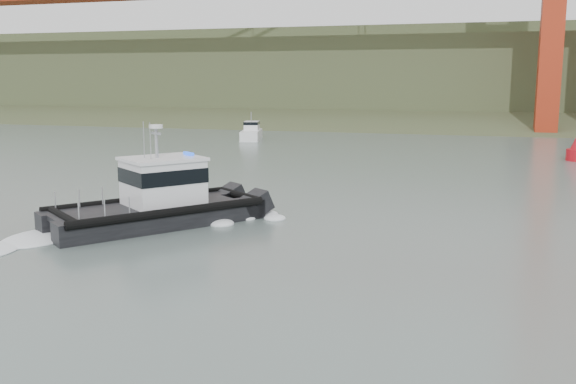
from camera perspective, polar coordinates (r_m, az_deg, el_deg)
name	(u,v)px	position (r m, az deg, el deg)	size (l,w,h in m)	color
ground	(215,283)	(25.30, -6.47, -8.01)	(400.00, 400.00, 0.00)	slate
headlands	(440,83)	(147.86, 13.39, 9.45)	(500.00, 105.36, 27.12)	#384527
patrol_boat	(158,199)	(35.39, -11.50, -0.61)	(10.31, 11.73, 5.60)	black
motorboat	(251,132)	(84.09, -3.27, 5.30)	(3.83, 7.12, 3.72)	white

